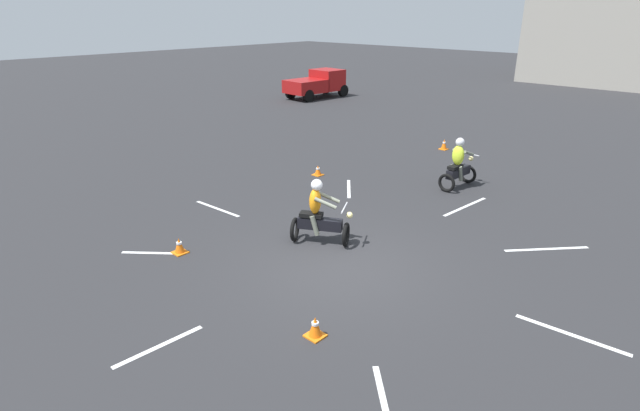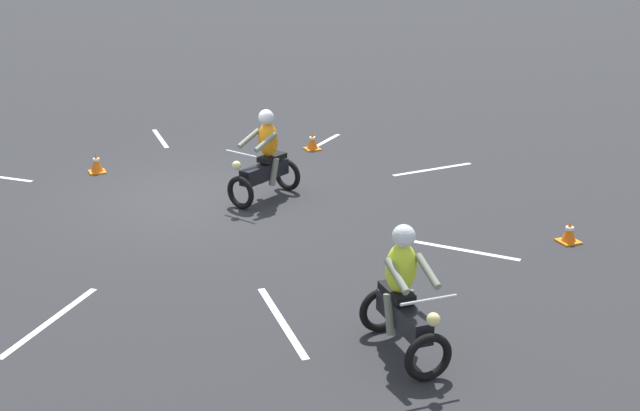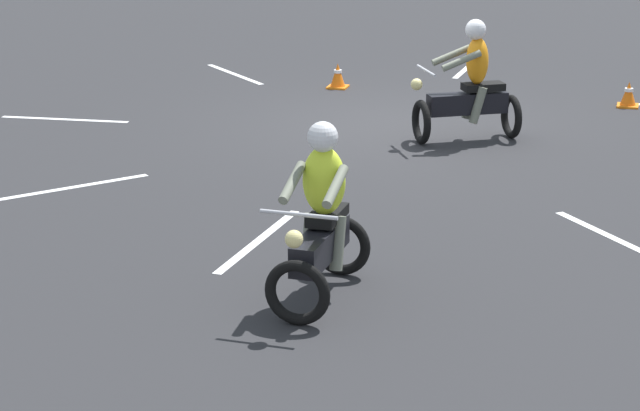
# 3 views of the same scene
# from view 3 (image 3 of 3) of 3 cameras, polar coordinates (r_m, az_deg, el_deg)

# --- Properties ---
(ground_plane) EXTENTS (120.00, 120.00, 0.00)m
(ground_plane) POSITION_cam_3_polar(r_m,az_deg,el_deg) (17.90, 3.22, 3.67)
(ground_plane) COLOR #28282B
(motorcycle_rider_foreground) EXTENTS (1.51, 1.22, 1.66)m
(motorcycle_rider_foreground) POSITION_cam_3_polar(r_m,az_deg,el_deg) (17.00, 6.89, 5.34)
(motorcycle_rider_foreground) COLOR black
(motorcycle_rider_foreground) RESTS_ON ground
(motorcycle_rider_background) EXTENTS (0.70, 1.52, 1.66)m
(motorcycle_rider_background) POSITION_cam_3_polar(r_m,az_deg,el_deg) (11.32, 0.05, -0.79)
(motorcycle_rider_background) COLOR black
(motorcycle_rider_background) RESTS_ON ground
(traffic_cone_near_left) EXTENTS (0.32, 0.32, 0.39)m
(traffic_cone_near_left) POSITION_cam_3_polar(r_m,az_deg,el_deg) (19.56, 13.92, 4.94)
(traffic_cone_near_left) COLOR orange
(traffic_cone_near_left) RESTS_ON ground
(traffic_cone_far_center) EXTENTS (0.32, 0.32, 0.40)m
(traffic_cone_far_center) POSITION_cam_3_polar(r_m,az_deg,el_deg) (20.31, 0.82, 5.94)
(traffic_cone_far_center) COLOR orange
(traffic_cone_far_center) RESTS_ON ground
(lane_stripe_e) EXTENTS (1.93, 0.27, 0.01)m
(lane_stripe_e) POSITION_cam_3_polar(r_m,az_deg,el_deg) (18.59, -11.59, 3.88)
(lane_stripe_e) COLOR silver
(lane_stripe_e) RESTS_ON ground
(lane_stripe_ne) EXTENTS (1.47, 1.64, 0.01)m
(lane_stripe_ne) POSITION_cam_3_polar(r_m,az_deg,el_deg) (15.16, -11.50, 0.78)
(lane_stripe_ne) COLOR silver
(lane_stripe_ne) RESTS_ON ground
(lane_stripe_n) EXTENTS (0.27, 2.13, 0.01)m
(lane_stripe_n) POSITION_cam_3_polar(r_m,az_deg,el_deg) (13.07, -2.82, -1.60)
(lane_stripe_n) COLOR silver
(lane_stripe_n) RESTS_ON ground
(lane_stripe_nw) EXTENTS (1.20, 1.38, 0.01)m
(lane_stripe_nw) POSITION_cam_3_polar(r_m,az_deg,el_deg) (13.57, 12.99, -1.32)
(lane_stripe_nw) COLOR silver
(lane_stripe_nw) RESTS_ON ground
(lane_stripe_s) EXTENTS (0.20, 1.66, 0.01)m
(lane_stripe_s) POSITION_cam_3_polar(r_m,az_deg,el_deg) (21.97, 6.66, 6.21)
(lane_stripe_s) COLOR silver
(lane_stripe_s) RESTS_ON ground
(lane_stripe_se) EXTENTS (1.47, 1.42, 0.01)m
(lane_stripe_se) POSITION_cam_3_polar(r_m,az_deg,el_deg) (21.46, -3.92, 6.01)
(lane_stripe_se) COLOR silver
(lane_stripe_se) RESTS_ON ground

